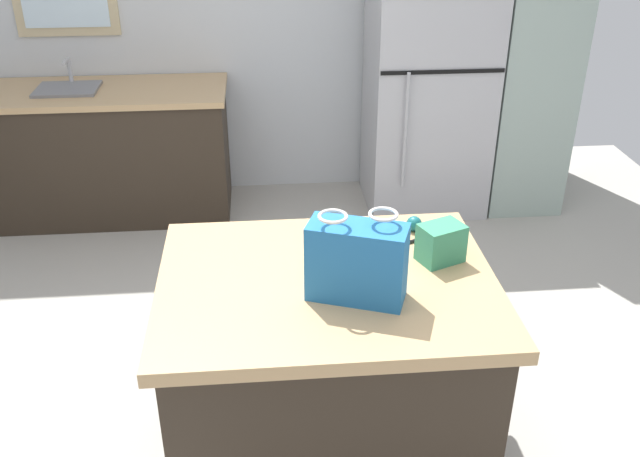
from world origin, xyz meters
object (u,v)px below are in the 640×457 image
bottle (325,241)px  ear_defenders (403,231)px  kitchen_island (327,373)px  refrigerator (428,87)px  shopping_bag (357,261)px  small_box (441,243)px  tall_cabinet (529,57)px

bottle → ear_defenders: bearing=28.6°
kitchen_island → bottle: bottle is taller
refrigerator → bottle: size_ratio=8.15×
kitchen_island → bottle: (0.00, 0.12, 0.53)m
shopping_bag → ear_defenders: 0.51m
refrigerator → ear_defenders: refrigerator is taller
small_box → ear_defenders: 0.24m
kitchen_island → refrigerator: 2.63m
kitchen_island → small_box: small_box is taller
kitchen_island → small_box: size_ratio=7.68×
refrigerator → tall_cabinet: bearing=0.0°
tall_cabinet → ear_defenders: (-1.28, -2.13, -0.14)m
small_box → ear_defenders: (-0.10, 0.20, -0.05)m
kitchen_island → small_box: 0.69m
shopping_bag → bottle: (-0.09, 0.24, -0.05)m
small_box → ear_defenders: size_ratio=0.77×
refrigerator → tall_cabinet: 0.71m
refrigerator → shopping_bag: (-0.84, -2.55, 0.18)m
kitchen_island → ear_defenders: size_ratio=5.94×
bottle → ear_defenders: (0.34, 0.18, -0.07)m
shopping_bag → bottle: 0.26m
kitchen_island → shopping_bag: 0.61m
bottle → kitchen_island: bearing=-91.5°
small_box → bottle: 0.44m
shopping_bag → small_box: (0.35, 0.22, -0.07)m
small_box → bottle: size_ratio=0.77×
refrigerator → tall_cabinet: (0.69, 0.00, 0.19)m
bottle → ear_defenders: 0.39m
ear_defenders → small_box: bearing=-63.1°
kitchen_island → ear_defenders: (0.34, 0.30, 0.46)m
refrigerator → shopping_bag: bearing=-108.3°
shopping_bag → small_box: shopping_bag is taller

